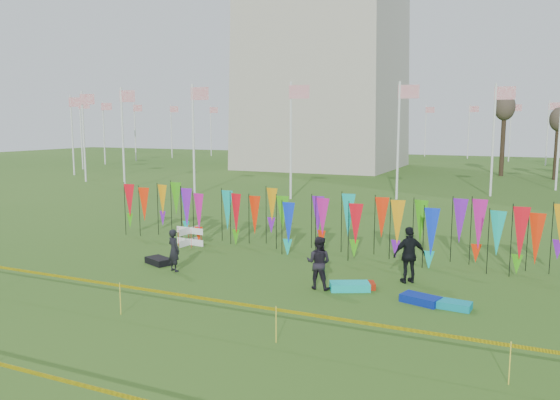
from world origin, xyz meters
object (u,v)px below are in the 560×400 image
at_px(person_right, 409,255).
at_px(kite_bag_teal, 451,304).
at_px(box_kite, 190,236).
at_px(kite_bag_blue, 421,299).
at_px(person_left, 174,250).
at_px(person_mid, 319,263).
at_px(kite_bag_turquoise, 350,286).
at_px(kite_bag_black, 159,261).
at_px(kite_bag_red, 357,285).

height_order(person_right, kite_bag_teal, person_right).
relative_size(box_kite, kite_bag_blue, 0.72).
bearing_deg(person_left, person_mid, -156.12).
xyz_separation_m(kite_bag_turquoise, kite_bag_black, (-7.44, 0.16, -0.00)).
bearing_deg(kite_bag_turquoise, box_kite, 157.94).
relative_size(person_left, kite_bag_turquoise, 1.24).
distance_m(person_left, kite_bag_teal, 9.48).
distance_m(person_left, kite_bag_red, 6.56).
relative_size(person_left, kite_bag_black, 1.46).
relative_size(person_mid, kite_bag_black, 1.63).
bearing_deg(kite_bag_black, kite_bag_teal, -3.26).
xyz_separation_m(kite_bag_turquoise, kite_bag_blue, (2.26, -0.36, -0.01)).
distance_m(person_mid, person_right, 3.08).
bearing_deg(person_mid, person_right, -144.75).
xyz_separation_m(person_right, kite_bag_red, (-1.37, -1.31, -0.83)).
bearing_deg(kite_bag_turquoise, kite_bag_blue, -9.12).
height_order(box_kite, kite_bag_black, box_kite).
bearing_deg(kite_bag_turquoise, kite_bag_red, 59.17).
bearing_deg(person_left, kite_bag_turquoise, -154.16).
height_order(person_mid, kite_bag_black, person_mid).
relative_size(person_mid, person_right, 0.90).
relative_size(person_right, kite_bag_blue, 1.70).
xyz_separation_m(kite_bag_blue, kite_bag_black, (-9.70, 0.52, 0.00)).
bearing_deg(kite_bag_blue, person_mid, 177.95).
height_order(kite_bag_black, kite_bag_teal, kite_bag_black).
bearing_deg(person_right, kite_bag_turquoise, 9.50).
xyz_separation_m(kite_bag_red, kite_bag_teal, (2.97, -0.71, 0.00)).
bearing_deg(kite_bag_teal, kite_bag_blue, 174.69).
xyz_separation_m(person_left, person_right, (7.86, 2.00, 0.18)).
distance_m(person_mid, kite_bag_teal, 4.15).
xyz_separation_m(person_right, kite_bag_turquoise, (-1.53, -1.57, -0.81)).
bearing_deg(kite_bag_red, person_mid, -155.31).
bearing_deg(person_mid, box_kite, -27.29).
relative_size(person_left, person_mid, 0.90).
relative_size(person_left, person_right, 0.81).
bearing_deg(kite_bag_red, kite_bag_blue, -16.61).
distance_m(person_left, person_mid, 5.38).
xyz_separation_m(box_kite, kite_bag_teal, (11.27, -3.74, -0.29)).
height_order(kite_bag_red, kite_bag_teal, kite_bag_teal).
xyz_separation_m(person_right, kite_bag_teal, (1.60, -2.02, -0.83)).
bearing_deg(person_left, kite_bag_red, -151.94).
bearing_deg(box_kite, person_left, -64.00).
distance_m(kite_bag_blue, kite_bag_black, 9.71).
xyz_separation_m(person_mid, kite_bag_black, (-6.48, 0.41, -0.72)).
relative_size(person_left, kite_bag_red, 1.35).
bearing_deg(kite_bag_black, box_kite, 102.66).
bearing_deg(kite_bag_black, kite_bag_blue, -3.08).
height_order(box_kite, kite_bag_teal, box_kite).
xyz_separation_m(box_kite, person_left, (1.82, -3.72, 0.36)).
relative_size(kite_bag_blue, kite_bag_teal, 1.00).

